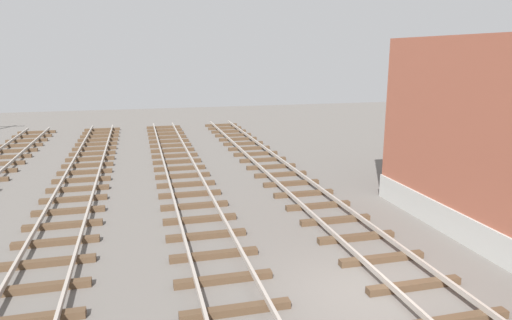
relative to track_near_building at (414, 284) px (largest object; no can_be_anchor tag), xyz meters
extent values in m
plane|color=#605B56|center=(-1.22, 0.00, -0.13)|extent=(80.00, 80.00, 0.00)
cube|color=#4C3826|center=(0.00, -1.56, -0.04)|extent=(2.50, 0.24, 0.18)
cube|color=#4C3826|center=(0.00, 0.00, -0.04)|extent=(2.50, 0.24, 0.18)
cube|color=#4C3826|center=(0.00, 1.56, -0.04)|extent=(2.50, 0.24, 0.18)
cube|color=#4C3826|center=(0.00, 3.13, -0.04)|extent=(2.50, 0.24, 0.18)
cube|color=#4C3826|center=(0.00, 4.69, -0.04)|extent=(2.50, 0.24, 0.18)
cube|color=#4C3826|center=(0.00, 6.26, -0.04)|extent=(2.50, 0.24, 0.18)
cube|color=#4C3826|center=(0.00, 7.82, -0.04)|extent=(2.50, 0.24, 0.18)
cube|color=#4C3826|center=(0.00, 9.39, -0.04)|extent=(2.50, 0.24, 0.18)
cube|color=#4C3826|center=(0.00, 10.95, -0.04)|extent=(2.50, 0.24, 0.18)
cube|color=#4C3826|center=(0.00, 12.52, -0.04)|extent=(2.50, 0.24, 0.18)
cube|color=#4C3826|center=(0.00, 14.08, -0.04)|extent=(2.50, 0.24, 0.18)
cube|color=#4C3826|center=(0.00, 15.65, -0.04)|extent=(2.50, 0.24, 0.18)
cube|color=#4C3826|center=(0.00, 17.21, -0.04)|extent=(2.50, 0.24, 0.18)
cube|color=#4C3826|center=(0.00, 18.78, -0.04)|extent=(2.50, 0.24, 0.18)
cube|color=#4C3826|center=(0.00, 20.34, -0.04)|extent=(2.50, 0.24, 0.18)
cube|color=#4C3826|center=(0.00, 21.91, -0.04)|extent=(2.50, 0.24, 0.18)
cube|color=#4C3826|center=(0.00, 23.47, -0.04)|extent=(2.50, 0.24, 0.18)
cube|color=#4C3826|center=(0.00, 25.03, -0.04)|extent=(2.50, 0.24, 0.18)
cube|color=#4C3826|center=(0.00, 26.60, -0.04)|extent=(2.50, 0.24, 0.18)
cube|color=#9E9389|center=(-0.72, 0.00, 0.12)|extent=(0.08, 54.76, 0.14)
cube|color=#9E9389|center=(0.72, 0.00, 0.12)|extent=(0.08, 54.76, 0.14)
cube|color=#4C3826|center=(-4.46, 0.00, -0.04)|extent=(2.50, 0.24, 0.18)
cube|color=#4C3826|center=(-4.46, 1.48, -0.04)|extent=(2.50, 0.24, 0.18)
cube|color=#4C3826|center=(-4.46, 2.96, -0.04)|extent=(2.50, 0.24, 0.18)
cube|color=#4C3826|center=(-4.46, 4.44, -0.04)|extent=(2.50, 0.24, 0.18)
cube|color=#4C3826|center=(-4.46, 5.92, -0.04)|extent=(2.50, 0.24, 0.18)
cube|color=#4C3826|center=(-4.46, 7.40, -0.04)|extent=(2.50, 0.24, 0.18)
cube|color=#4C3826|center=(-4.46, 8.88, -0.04)|extent=(2.50, 0.24, 0.18)
cube|color=#4C3826|center=(-4.46, 10.36, -0.04)|extent=(2.50, 0.24, 0.18)
cube|color=#4C3826|center=(-4.46, 11.84, -0.04)|extent=(2.50, 0.24, 0.18)
cube|color=#4C3826|center=(-4.46, 13.32, -0.04)|extent=(2.50, 0.24, 0.18)
cube|color=#4C3826|center=(-4.46, 14.80, -0.04)|extent=(2.50, 0.24, 0.18)
cube|color=#4C3826|center=(-4.46, 16.28, -0.04)|extent=(2.50, 0.24, 0.18)
cube|color=#4C3826|center=(-4.46, 17.76, -0.04)|extent=(2.50, 0.24, 0.18)
cube|color=#4C3826|center=(-4.46, 19.24, -0.04)|extent=(2.50, 0.24, 0.18)
cube|color=#4C3826|center=(-4.46, 20.72, -0.04)|extent=(2.50, 0.24, 0.18)
cube|color=#4C3826|center=(-4.46, 22.20, -0.04)|extent=(2.50, 0.24, 0.18)
cube|color=#4C3826|center=(-4.46, 23.68, -0.04)|extent=(2.50, 0.24, 0.18)
cube|color=#4C3826|center=(-4.46, 25.16, -0.04)|extent=(2.50, 0.24, 0.18)
cube|color=#4C3826|center=(-4.46, 26.64, -0.04)|extent=(2.50, 0.24, 0.18)
cube|color=#9E9389|center=(-5.18, 0.00, 0.12)|extent=(0.08, 54.76, 0.14)
cube|color=#9E9389|center=(-3.74, 0.00, 0.12)|extent=(0.08, 54.76, 0.14)
cube|color=#4C3826|center=(-8.91, 0.72, -0.04)|extent=(2.50, 0.24, 0.18)
cube|color=#4C3826|center=(-8.91, 2.16, -0.04)|extent=(2.50, 0.24, 0.18)
cube|color=#4C3826|center=(-8.91, 3.60, -0.04)|extent=(2.50, 0.24, 0.18)
cube|color=#4C3826|center=(-8.91, 5.04, -0.04)|extent=(2.50, 0.24, 0.18)
cube|color=#4C3826|center=(-8.91, 6.49, -0.04)|extent=(2.50, 0.24, 0.18)
cube|color=#4C3826|center=(-8.91, 7.93, -0.04)|extent=(2.50, 0.24, 0.18)
cube|color=#4C3826|center=(-8.91, 9.37, -0.04)|extent=(2.50, 0.24, 0.18)
cube|color=#4C3826|center=(-8.91, 10.81, -0.04)|extent=(2.50, 0.24, 0.18)
cube|color=#4C3826|center=(-8.91, 12.25, -0.04)|extent=(2.50, 0.24, 0.18)
cube|color=#4C3826|center=(-8.91, 13.69, -0.04)|extent=(2.50, 0.24, 0.18)
cube|color=#4C3826|center=(-8.91, 15.13, -0.04)|extent=(2.50, 0.24, 0.18)
cube|color=#4C3826|center=(-8.91, 16.57, -0.04)|extent=(2.50, 0.24, 0.18)
cube|color=#4C3826|center=(-8.91, 18.01, -0.04)|extent=(2.50, 0.24, 0.18)
cube|color=#4C3826|center=(-8.91, 19.46, -0.04)|extent=(2.50, 0.24, 0.18)
cube|color=#4C3826|center=(-8.91, 20.90, -0.04)|extent=(2.50, 0.24, 0.18)
cube|color=#4C3826|center=(-8.91, 22.34, -0.04)|extent=(2.50, 0.24, 0.18)
cube|color=#4C3826|center=(-8.91, 23.78, -0.04)|extent=(2.50, 0.24, 0.18)
cube|color=#4C3826|center=(-8.91, 25.22, -0.04)|extent=(2.50, 0.24, 0.18)
cube|color=#4C3826|center=(-8.91, 26.66, -0.04)|extent=(2.50, 0.24, 0.18)
cube|color=#4C3826|center=(-13.37, 18.25, -0.04)|extent=(2.50, 0.24, 0.18)
cube|color=#4C3826|center=(-13.37, 19.91, -0.04)|extent=(2.50, 0.24, 0.18)
cube|color=#4C3826|center=(-13.37, 21.57, -0.04)|extent=(2.50, 0.24, 0.18)
cube|color=#4C3826|center=(-13.37, 23.23, -0.04)|extent=(2.50, 0.24, 0.18)
cube|color=#4C3826|center=(-13.37, 24.89, -0.04)|extent=(2.50, 0.24, 0.18)
cube|color=#4C3826|center=(-13.37, 26.55, -0.04)|extent=(2.50, 0.24, 0.18)
cube|color=#B2B2AD|center=(2.99, 0.61, 0.32)|extent=(0.08, 12.88, 0.90)
camera|label=1|loc=(-6.32, -9.06, 5.52)|focal=32.55mm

